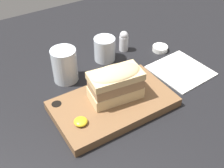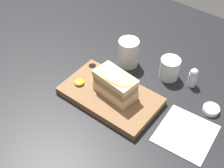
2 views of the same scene
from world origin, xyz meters
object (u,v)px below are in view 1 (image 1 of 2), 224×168
at_px(salt_shaker, 124,41).
at_px(condiment_dish, 160,48).
at_px(wine_glass, 105,50).
at_px(water_glass, 65,67).
at_px(sandwich, 116,82).
at_px(napkin, 181,71).
at_px(serving_board, 113,104).

xyz_separation_m(salt_shaker, condiment_dish, (0.10, -0.07, -0.03)).
height_order(wine_glass, salt_shaker, wine_glass).
bearing_deg(water_glass, condiment_dish, -4.42).
bearing_deg(sandwich, salt_shaker, 51.48).
xyz_separation_m(water_glass, salt_shaker, (0.23, 0.04, -0.01)).
bearing_deg(napkin, serving_board, -174.77).
height_order(serving_board, condiment_dish, serving_board).
bearing_deg(serving_board, water_glass, 107.20).
distance_m(wine_glass, condiment_dish, 0.19).
relative_size(sandwich, salt_shaker, 2.01).
distance_m(sandwich, water_glass, 0.18).
bearing_deg(salt_shaker, serving_board, -129.47).
distance_m(serving_board, condiment_dish, 0.31).
bearing_deg(water_glass, napkin, -25.53).
bearing_deg(sandwich, water_glass, 112.23).
bearing_deg(wine_glass, serving_board, -115.35).
relative_size(serving_board, sandwich, 2.19).
bearing_deg(wine_glass, condiment_dish, -16.76).
relative_size(serving_board, wine_glass, 4.09).
height_order(sandwich, water_glass, sandwich).
distance_m(serving_board, sandwich, 0.06).
xyz_separation_m(wine_glass, napkin, (0.16, -0.18, -0.03)).
xyz_separation_m(serving_board, wine_glass, (0.10, 0.20, 0.02)).
bearing_deg(condiment_dish, sandwich, -152.57).
distance_m(napkin, salt_shaker, 0.21).
xyz_separation_m(sandwich, water_glass, (-0.07, 0.16, -0.03)).
bearing_deg(salt_shaker, wine_glass, -170.84).
relative_size(sandwich, water_glass, 1.40).
distance_m(serving_board, water_glass, 0.18).
height_order(serving_board, napkin, serving_board).
xyz_separation_m(sandwich, salt_shaker, (0.16, 0.21, -0.04)).
relative_size(water_glass, wine_glass, 1.33).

